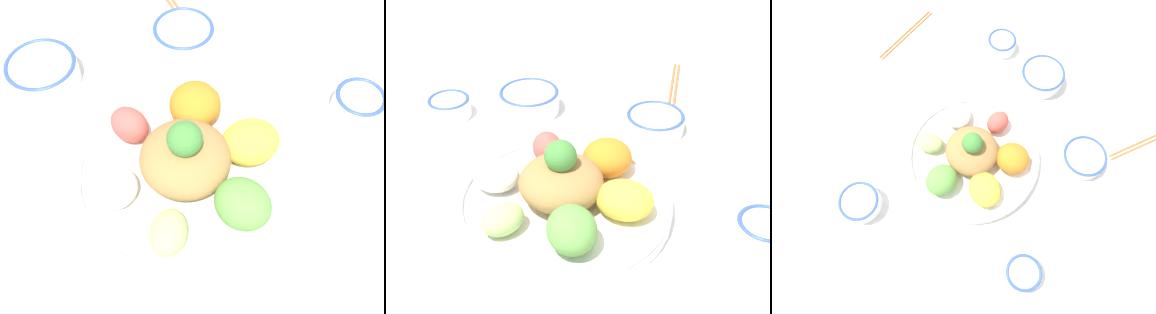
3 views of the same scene
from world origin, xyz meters
TOP-DOWN VIEW (x-y plane):
  - ground_plane at (0.00, 0.00)m, footprint 2.40×2.40m
  - salad_platter at (0.01, 0.00)m, footprint 0.34×0.34m
  - sauce_bowl_red at (0.08, 0.29)m, footprint 0.08×0.08m
  - rice_bowl_blue at (-0.22, 0.17)m, footprint 0.11×0.11m
  - sauce_bowl_dark at (-0.29, -0.07)m, footprint 0.12×0.12m

SIDE VIEW (x-z plane):
  - ground_plane at x=0.00m, z-range 0.00..0.00m
  - rice_bowl_blue at x=-0.22m, z-range 0.00..0.04m
  - sauce_bowl_red at x=0.08m, z-range 0.00..0.04m
  - sauce_bowl_dark at x=-0.29m, z-range 0.00..0.05m
  - salad_platter at x=0.01m, z-range -0.03..0.09m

